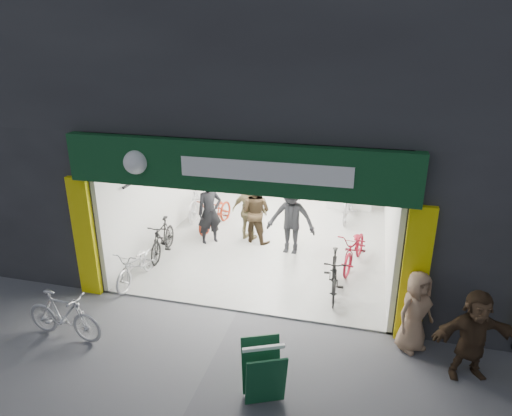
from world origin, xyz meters
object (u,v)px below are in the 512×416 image
at_px(bike_left_front, 137,265).
at_px(bike_right_front, 334,274).
at_px(parked_bike, 64,315).
at_px(pedestrian_near, 415,311).
at_px(sandwich_board, 263,371).

distance_m(bike_left_front, bike_right_front, 4.34).
distance_m(parked_bike, pedestrian_near, 6.25).
xyz_separation_m(bike_left_front, parked_bike, (-0.30, -2.17, 0.04)).
bearing_deg(bike_right_front, parked_bike, -154.58).
xyz_separation_m(parked_bike, sandwich_board, (3.86, -0.57, 0.04)).
distance_m(pedestrian_near, sandwich_board, 2.92).
xyz_separation_m(parked_bike, pedestrian_near, (6.11, 1.27, 0.28)).
distance_m(bike_right_front, parked_bike, 5.34).
distance_m(parked_bike, sandwich_board, 3.90).
distance_m(bike_right_front, pedestrian_near, 2.11).
bearing_deg(pedestrian_near, bike_right_front, 93.58).
height_order(bike_right_front, parked_bike, bike_right_front).
bearing_deg(sandwich_board, bike_left_front, 117.86).
xyz_separation_m(bike_left_front, sandwich_board, (3.56, -2.74, 0.08)).
bearing_deg(bike_right_front, pedestrian_near, -48.95).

